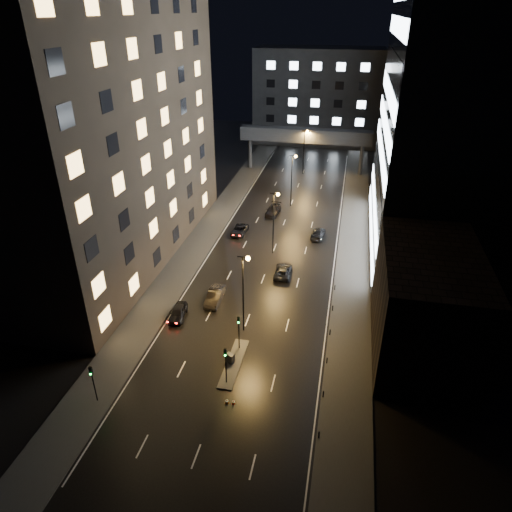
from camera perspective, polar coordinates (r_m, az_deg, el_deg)
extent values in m
plane|color=black|center=(82.72, 3.56, 4.22)|extent=(160.00, 160.00, 0.00)
cube|color=#383533|center=(80.83, -5.79, 3.58)|extent=(5.00, 110.00, 0.15)
cube|color=#383533|center=(77.52, 12.16, 1.91)|extent=(5.00, 110.00, 0.15)
cube|color=#2D2319|center=(68.74, -17.75, 15.50)|extent=(15.00, 48.00, 40.00)
cube|color=black|center=(52.75, 20.40, -5.59)|extent=(10.00, 18.00, 12.00)
cube|color=black|center=(73.04, 24.33, 17.12)|extent=(20.00, 36.00, 45.00)
cube|color=#333335|center=(134.79, 7.71, 19.15)|extent=(34.00, 14.00, 25.00)
cube|color=#333335|center=(108.23, 6.20, 14.77)|extent=(30.00, 3.00, 3.00)
cylinder|color=#333335|center=(111.52, -0.75, 12.69)|extent=(0.80, 0.80, 7.00)
cylinder|color=#333335|center=(109.05, 13.00, 11.60)|extent=(0.80, 0.80, 7.00)
cube|color=#383533|center=(51.01, -2.79, -13.23)|extent=(1.60, 8.00, 0.15)
cylinder|color=black|center=(51.68, -2.14, -9.92)|extent=(0.12, 0.12, 3.50)
cube|color=black|center=(50.34, -2.19, -7.96)|extent=(0.28, 0.22, 0.90)
sphere|color=#0CFF33|center=(50.40, -2.22, -8.30)|extent=(0.18, 0.18, 0.18)
cylinder|color=black|center=(47.65, -3.76, -13.94)|extent=(0.12, 0.12, 3.50)
cube|color=black|center=(46.19, -3.85, -11.92)|extent=(0.28, 0.22, 0.90)
sphere|color=#0CFF33|center=(46.27, -3.89, -12.30)|extent=(0.18, 0.18, 0.18)
cylinder|color=black|center=(48.46, -19.51, -15.30)|extent=(0.12, 0.12, 3.50)
cube|color=black|center=(47.02, -19.95, -13.35)|extent=(0.28, 0.22, 0.90)
sphere|color=#0CFF33|center=(47.11, -19.98, -13.71)|extent=(0.18, 0.18, 0.18)
cylinder|color=black|center=(44.16, 7.86, -21.33)|extent=(0.12, 0.12, 0.90)
cylinder|color=black|center=(47.56, 8.40, -16.77)|extent=(0.12, 0.12, 0.90)
cylinder|color=black|center=(51.22, 8.85, -12.84)|extent=(0.12, 0.12, 0.90)
cylinder|color=black|center=(55.09, 9.23, -9.45)|extent=(0.12, 0.12, 0.90)
cylinder|color=black|center=(59.13, 9.55, -6.51)|extent=(0.12, 0.12, 0.90)
cylinder|color=black|center=(63.31, 9.82, -3.95)|extent=(0.12, 0.12, 0.90)
cylinder|color=black|center=(52.66, -1.61, -4.91)|extent=(0.18, 0.18, 10.00)
cylinder|color=black|center=(50.07, -1.69, -0.14)|extent=(1.20, 0.12, 0.12)
sphere|color=#FF9E38|center=(50.00, -1.02, -0.30)|extent=(0.50, 0.50, 0.50)
cylinder|color=black|center=(69.85, 2.18, 3.99)|extent=(0.18, 0.18, 10.00)
cylinder|color=black|center=(67.92, 2.26, 7.83)|extent=(1.20, 0.12, 0.12)
sphere|color=#FF9E38|center=(67.87, 2.76, 7.71)|extent=(0.50, 0.50, 0.50)
cylinder|color=black|center=(88.23, 4.46, 9.28)|extent=(0.18, 0.18, 10.00)
cylinder|color=black|center=(86.71, 4.59, 12.40)|extent=(1.20, 0.12, 0.12)
sphere|color=#FF9E38|center=(86.67, 4.98, 12.30)|extent=(0.50, 0.50, 0.50)
cylinder|color=black|center=(107.19, 5.98, 12.71)|extent=(0.18, 0.18, 10.00)
cylinder|color=black|center=(105.95, 6.12, 15.31)|extent=(1.20, 0.12, 0.12)
sphere|color=#FF9E38|center=(105.91, 6.45, 15.24)|extent=(0.50, 0.50, 0.50)
imported|color=black|center=(57.96, -9.72, -6.98)|extent=(2.19, 4.49, 1.48)
imported|color=black|center=(60.25, -5.15, -5.01)|extent=(1.78, 5.02, 1.65)
imported|color=black|center=(77.96, -2.09, 3.23)|extent=(2.48, 5.01, 1.37)
imported|color=black|center=(85.71, 2.17, 5.73)|extent=(2.54, 5.56, 1.58)
imported|color=black|center=(65.90, 3.40, -1.89)|extent=(2.43, 5.02, 1.38)
imported|color=black|center=(77.46, 7.78, 2.82)|extent=(2.41, 5.11, 1.44)
cube|color=#474749|center=(50.72, -3.24, -12.62)|extent=(0.99, 0.84, 1.07)
cone|color=#F2380C|center=(46.77, -2.85, -17.78)|extent=(0.44, 0.44, 0.46)
cone|color=orange|center=(46.87, -3.66, -17.67)|extent=(0.53, 0.53, 0.47)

